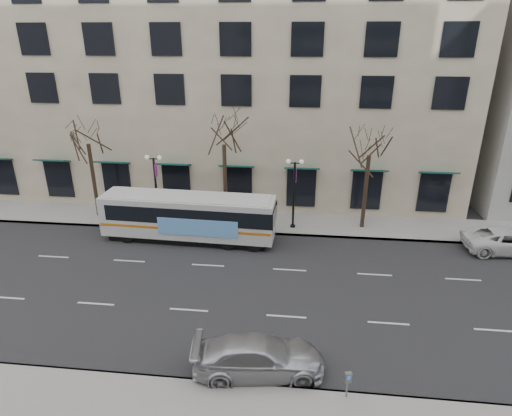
# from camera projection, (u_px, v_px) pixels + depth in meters

# --- Properties ---
(ground) EXTENTS (160.00, 160.00, 0.00)m
(ground) POSITION_uv_depth(u_px,v_px,m) (199.00, 286.00, 24.04)
(ground) COLOR black
(ground) RESTS_ON ground
(sidewalk_far) EXTENTS (80.00, 4.00, 0.15)m
(sidewalk_far) POSITION_uv_depth(u_px,v_px,m) (293.00, 223.00, 31.79)
(sidewalk_far) COLOR gray
(sidewalk_far) RESTS_ON ground
(building_hotel) EXTENTS (40.00, 20.00, 24.00)m
(building_hotel) POSITION_uv_depth(u_px,v_px,m) (224.00, 47.00, 39.05)
(building_hotel) COLOR tan
(building_hotel) RESTS_ON ground
(tree_far_left) EXTENTS (3.60, 3.60, 8.34)m
(tree_far_left) POSITION_uv_depth(u_px,v_px,m) (86.00, 131.00, 30.62)
(tree_far_left) COLOR black
(tree_far_left) RESTS_ON ground
(tree_far_mid) EXTENTS (3.60, 3.60, 8.55)m
(tree_far_mid) POSITION_uv_depth(u_px,v_px,m) (224.00, 131.00, 29.54)
(tree_far_mid) COLOR black
(tree_far_mid) RESTS_ON ground
(tree_far_right) EXTENTS (3.60, 3.60, 8.06)m
(tree_far_right) POSITION_uv_depth(u_px,v_px,m) (370.00, 142.00, 28.71)
(tree_far_right) COLOR black
(tree_far_right) RESTS_ON ground
(lamp_post_left) EXTENTS (1.22, 0.45, 5.21)m
(lamp_post_left) POSITION_uv_depth(u_px,v_px,m) (156.00, 186.00, 30.98)
(lamp_post_left) COLOR black
(lamp_post_left) RESTS_ON ground
(lamp_post_right) EXTENTS (1.22, 0.45, 5.21)m
(lamp_post_right) POSITION_uv_depth(u_px,v_px,m) (294.00, 191.00, 29.97)
(lamp_post_right) COLOR black
(lamp_post_right) RESTS_ON ground
(city_bus) EXTENTS (11.82, 3.03, 3.18)m
(city_bus) POSITION_uv_depth(u_px,v_px,m) (190.00, 216.00, 28.85)
(city_bus) COLOR silver
(city_bus) RESTS_ON ground
(silver_car) EXTENTS (5.70, 2.92, 1.58)m
(silver_car) POSITION_uv_depth(u_px,v_px,m) (259.00, 356.00, 17.63)
(silver_car) COLOR #B8BAC1
(silver_car) RESTS_ON ground
(white_pickup) EXTENTS (5.65, 2.79, 1.54)m
(white_pickup) POSITION_uv_depth(u_px,v_px,m) (508.00, 241.00, 27.54)
(white_pickup) COLOR silver
(white_pickup) RESTS_ON ground
(pay_station) EXTENTS (0.28, 0.22, 1.16)m
(pay_station) POSITION_uv_depth(u_px,v_px,m) (348.00, 380.00, 16.18)
(pay_station) COLOR slate
(pay_station) RESTS_ON sidewalk_near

